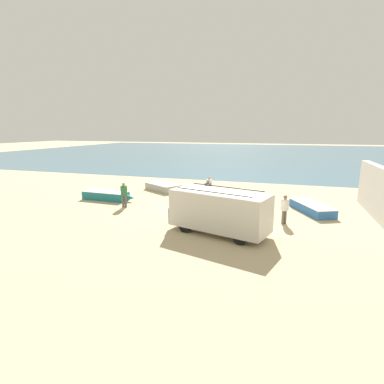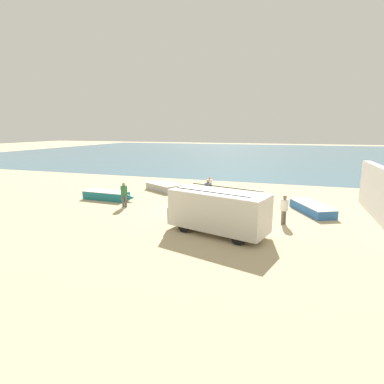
{
  "view_description": "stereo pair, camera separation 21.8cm",
  "coord_description": "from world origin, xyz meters",
  "px_view_note": "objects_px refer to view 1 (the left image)",
  "views": [
    {
      "loc": [
        5.52,
        -18.59,
        5.34
      ],
      "look_at": [
        -0.71,
        1.14,
        1.0
      ],
      "focal_mm": 28.0,
      "sensor_mm": 36.0,
      "label": 1
    },
    {
      "loc": [
        5.73,
        -18.52,
        5.34
      ],
      "look_at": [
        -0.71,
        1.14,
        1.0
      ],
      "focal_mm": 28.0,
      "sensor_mm": 36.0,
      "label": 2
    }
  ],
  "objects_px": {
    "fisherman_0": "(285,207)",
    "fisherman_3": "(208,190)",
    "fishing_rowboat_2": "(310,207)",
    "fisherman_1": "(209,185)",
    "fishing_rowboat_1": "(162,187)",
    "parked_van": "(219,210)",
    "fishing_rowboat_0": "(108,196)",
    "fisherman_2": "(124,193)"
  },
  "relations": [
    {
      "from": "fisherman_0",
      "to": "fisherman_1",
      "type": "height_order",
      "value": "fisherman_0"
    },
    {
      "from": "fishing_rowboat_2",
      "to": "fisherman_0",
      "type": "bearing_deg",
      "value": 126.98
    },
    {
      "from": "fishing_rowboat_0",
      "to": "fishing_rowboat_1",
      "type": "distance_m",
      "value": 5.34
    },
    {
      "from": "fisherman_0",
      "to": "fisherman_2",
      "type": "relative_size",
      "value": 0.96
    },
    {
      "from": "fishing_rowboat_0",
      "to": "fisherman_2",
      "type": "xyz_separation_m",
      "value": [
        2.43,
        -1.68,
        0.72
      ]
    },
    {
      "from": "fisherman_0",
      "to": "fisherman_2",
      "type": "bearing_deg",
      "value": -137.23
    },
    {
      "from": "fisherman_0",
      "to": "fisherman_3",
      "type": "bearing_deg",
      "value": -164.99
    },
    {
      "from": "parked_van",
      "to": "fisherman_0",
      "type": "distance_m",
      "value": 4.21
    },
    {
      "from": "fisherman_0",
      "to": "fisherman_3",
      "type": "distance_m",
      "value": 6.23
    },
    {
      "from": "fishing_rowboat_1",
      "to": "parked_van",
      "type": "bearing_deg",
      "value": 158.62
    },
    {
      "from": "fisherman_1",
      "to": "fishing_rowboat_1",
      "type": "bearing_deg",
      "value": 76.67
    },
    {
      "from": "fisherman_1",
      "to": "fisherman_3",
      "type": "xyz_separation_m",
      "value": [
        0.45,
        -2.16,
        0.08
      ]
    },
    {
      "from": "fisherman_3",
      "to": "fishing_rowboat_2",
      "type": "bearing_deg",
      "value": 120.31
    },
    {
      "from": "fisherman_1",
      "to": "fisherman_2",
      "type": "height_order",
      "value": "fisherman_2"
    },
    {
      "from": "fishing_rowboat_2",
      "to": "fisherman_2",
      "type": "distance_m",
      "value": 12.63
    },
    {
      "from": "fisherman_3",
      "to": "parked_van",
      "type": "bearing_deg",
      "value": 49.43
    },
    {
      "from": "fishing_rowboat_0",
      "to": "fisherman_1",
      "type": "xyz_separation_m",
      "value": [
        7.29,
        3.11,
        0.67
      ]
    },
    {
      "from": "fisherman_0",
      "to": "fisherman_1",
      "type": "relative_size",
      "value": 1.01
    },
    {
      "from": "fisherman_1",
      "to": "fisherman_2",
      "type": "distance_m",
      "value": 6.83
    },
    {
      "from": "parked_van",
      "to": "fishing_rowboat_1",
      "type": "xyz_separation_m",
      "value": [
        -7.28,
        9.58,
        -0.91
      ]
    },
    {
      "from": "fishing_rowboat_0",
      "to": "fishing_rowboat_2",
      "type": "distance_m",
      "value": 14.78
    },
    {
      "from": "fishing_rowboat_0",
      "to": "fisherman_0",
      "type": "relative_size",
      "value": 2.57
    },
    {
      "from": "parked_van",
      "to": "fisherman_2",
      "type": "bearing_deg",
      "value": -7.16
    },
    {
      "from": "parked_van",
      "to": "fisherman_1",
      "type": "xyz_separation_m",
      "value": [
        -2.56,
        8.01,
        -0.23
      ]
    },
    {
      "from": "fishing_rowboat_1",
      "to": "fisherman_3",
      "type": "distance_m",
      "value": 6.42
    },
    {
      "from": "parked_van",
      "to": "fisherman_1",
      "type": "relative_size",
      "value": 3.3
    },
    {
      "from": "fishing_rowboat_0",
      "to": "fishing_rowboat_1",
      "type": "xyz_separation_m",
      "value": [
        2.57,
        4.68,
        -0.01
      ]
    },
    {
      "from": "fisherman_0",
      "to": "fisherman_3",
      "type": "xyz_separation_m",
      "value": [
        -5.36,
        3.18,
        0.07
      ]
    },
    {
      "from": "parked_van",
      "to": "fishing_rowboat_0",
      "type": "xyz_separation_m",
      "value": [
        -9.86,
        4.9,
        -0.9
      ]
    },
    {
      "from": "fishing_rowboat_2",
      "to": "fisherman_1",
      "type": "height_order",
      "value": "fisherman_1"
    },
    {
      "from": "fishing_rowboat_0",
      "to": "fishing_rowboat_2",
      "type": "bearing_deg",
      "value": 6.65
    },
    {
      "from": "fishing_rowboat_0",
      "to": "fishing_rowboat_2",
      "type": "relative_size",
      "value": 1.0
    },
    {
      "from": "fishing_rowboat_2",
      "to": "fishing_rowboat_1",
      "type": "bearing_deg",
      "value": 46.91
    },
    {
      "from": "fishing_rowboat_1",
      "to": "fishing_rowboat_2",
      "type": "xyz_separation_m",
      "value": [
        12.17,
        -3.64,
        -0.02
      ]
    },
    {
      "from": "fisherman_1",
      "to": "fishing_rowboat_0",
      "type": "bearing_deg",
      "value": 118.18
    },
    {
      "from": "fisherman_0",
      "to": "fisherman_2",
      "type": "height_order",
      "value": "fisherman_2"
    },
    {
      "from": "fishing_rowboat_2",
      "to": "fisherman_3",
      "type": "xyz_separation_m",
      "value": [
        -7.0,
        -0.09,
        0.79
      ]
    },
    {
      "from": "parked_van",
      "to": "fishing_rowboat_2",
      "type": "relative_size",
      "value": 1.26
    },
    {
      "from": "fishing_rowboat_1",
      "to": "fisherman_3",
      "type": "xyz_separation_m",
      "value": [
        5.17,
        -3.73,
        0.76
      ]
    },
    {
      "from": "fisherman_1",
      "to": "fisherman_3",
      "type": "relative_size",
      "value": 0.93
    },
    {
      "from": "fisherman_2",
      "to": "fishing_rowboat_0",
      "type": "bearing_deg",
      "value": -143.37
    },
    {
      "from": "fishing_rowboat_2",
      "to": "parked_van",
      "type": "bearing_deg",
      "value": 114.14
    }
  ]
}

